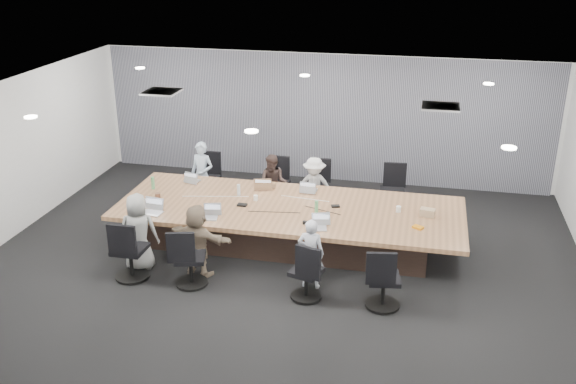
% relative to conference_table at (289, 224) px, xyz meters
% --- Properties ---
extents(floor, '(10.00, 8.00, 0.00)m').
position_rel_conference_table_xyz_m(floor, '(0.00, -0.50, -0.40)').
color(floor, black).
rests_on(floor, ground).
extents(ceiling, '(10.00, 8.00, 0.00)m').
position_rel_conference_table_xyz_m(ceiling, '(0.00, -0.50, 2.40)').
color(ceiling, white).
rests_on(ceiling, wall_back).
extents(wall_back, '(10.00, 0.00, 2.80)m').
position_rel_conference_table_xyz_m(wall_back, '(0.00, 3.50, 1.00)').
color(wall_back, silver).
rests_on(wall_back, ground).
extents(wall_front, '(10.00, 0.00, 2.80)m').
position_rel_conference_table_xyz_m(wall_front, '(0.00, -4.50, 1.00)').
color(wall_front, silver).
rests_on(wall_front, ground).
extents(wall_left, '(0.00, 8.00, 2.80)m').
position_rel_conference_table_xyz_m(wall_left, '(-5.00, -0.50, 1.00)').
color(wall_left, silver).
rests_on(wall_left, ground).
extents(curtain, '(9.80, 0.04, 2.80)m').
position_rel_conference_table_xyz_m(curtain, '(0.00, 3.42, 1.00)').
color(curtain, slate).
rests_on(curtain, ground).
extents(conference_table, '(6.00, 2.20, 0.74)m').
position_rel_conference_table_xyz_m(conference_table, '(0.00, 0.00, 0.00)').
color(conference_table, '#392820').
rests_on(conference_table, ground).
extents(chair_0, '(0.52, 0.52, 0.76)m').
position_rel_conference_table_xyz_m(chair_0, '(-2.08, 1.70, -0.02)').
color(chair_0, black).
rests_on(chair_0, ground).
extents(chair_1, '(0.53, 0.53, 0.77)m').
position_rel_conference_table_xyz_m(chair_1, '(-0.61, 1.70, -0.02)').
color(chair_1, black).
rests_on(chair_1, ground).
extents(chair_2, '(0.59, 0.59, 0.79)m').
position_rel_conference_table_xyz_m(chair_2, '(0.20, 1.70, -0.01)').
color(chair_2, black).
rests_on(chair_2, ground).
extents(chair_3, '(0.60, 0.60, 0.82)m').
position_rel_conference_table_xyz_m(chair_3, '(1.68, 1.70, 0.01)').
color(chair_3, black).
rests_on(chair_3, ground).
extents(chair_4, '(0.58, 0.58, 0.85)m').
position_rel_conference_table_xyz_m(chair_4, '(-2.21, -1.70, 0.03)').
color(chair_4, black).
rests_on(chair_4, ground).
extents(chair_5, '(0.65, 0.65, 0.79)m').
position_rel_conference_table_xyz_m(chair_5, '(-1.20, -1.70, -0.00)').
color(chair_5, black).
rests_on(chair_5, ground).
extents(chair_6, '(0.63, 0.63, 0.74)m').
position_rel_conference_table_xyz_m(chair_6, '(0.64, -1.70, -0.03)').
color(chair_6, black).
rests_on(chair_6, ground).
extents(chair_7, '(0.62, 0.62, 0.80)m').
position_rel_conference_table_xyz_m(chair_7, '(1.79, -1.70, -0.00)').
color(chair_7, black).
rests_on(chair_7, ground).
extents(person_0, '(0.54, 0.40, 1.34)m').
position_rel_conference_table_xyz_m(person_0, '(-2.08, 1.35, 0.27)').
color(person_0, '#A3B8CF').
rests_on(person_0, ground).
extents(laptop_0, '(0.32, 0.25, 0.02)m').
position_rel_conference_table_xyz_m(laptop_0, '(-2.08, 0.80, 0.35)').
color(laptop_0, '#B2B2B7').
rests_on(laptop_0, conference_table).
extents(person_1, '(0.58, 0.45, 1.19)m').
position_rel_conference_table_xyz_m(person_1, '(-0.61, 1.35, 0.19)').
color(person_1, '#3E2E2A').
rests_on(person_1, ground).
extents(laptop_1, '(0.36, 0.28, 0.02)m').
position_rel_conference_table_xyz_m(laptop_1, '(-0.61, 0.80, 0.35)').
color(laptop_1, '#8C6647').
rests_on(laptop_1, conference_table).
extents(person_2, '(0.80, 0.50, 1.19)m').
position_rel_conference_table_xyz_m(person_2, '(0.20, 1.35, 0.20)').
color(person_2, '#BBBBBB').
rests_on(person_2, ground).
extents(laptop_2, '(0.31, 0.22, 0.02)m').
position_rel_conference_table_xyz_m(laptop_2, '(0.20, 0.80, 0.35)').
color(laptop_2, '#B2B2B7').
rests_on(laptop_2, conference_table).
extents(person_4, '(0.70, 0.53, 1.30)m').
position_rel_conference_table_xyz_m(person_4, '(-2.21, -1.35, 0.25)').
color(person_4, gray).
rests_on(person_4, ground).
extents(laptop_4, '(0.37, 0.27, 0.02)m').
position_rel_conference_table_xyz_m(laptop_4, '(-2.21, -0.80, 0.35)').
color(laptop_4, '#B2B2B7').
rests_on(laptop_4, conference_table).
extents(person_5, '(1.18, 0.62, 1.21)m').
position_rel_conference_table_xyz_m(person_5, '(-1.20, -1.35, 0.20)').
color(person_5, '#7E6B57').
rests_on(person_5, ground).
extents(laptop_5, '(0.33, 0.25, 0.02)m').
position_rel_conference_table_xyz_m(laptop_5, '(-1.20, -0.80, 0.35)').
color(laptop_5, '#B2B2B7').
rests_on(laptop_5, conference_table).
extents(person_6, '(0.43, 0.29, 1.15)m').
position_rel_conference_table_xyz_m(person_6, '(0.64, -1.35, 0.17)').
color(person_6, silver).
rests_on(person_6, ground).
extents(laptop_6, '(0.34, 0.27, 0.02)m').
position_rel_conference_table_xyz_m(laptop_6, '(0.64, -0.80, 0.35)').
color(laptop_6, '#B2B2B7').
rests_on(laptop_6, conference_table).
extents(bottle_green_left, '(0.07, 0.07, 0.23)m').
position_rel_conference_table_xyz_m(bottle_green_left, '(-2.65, 0.26, 0.46)').
color(bottle_green_left, '#52985E').
rests_on(bottle_green_left, conference_table).
extents(bottle_green_right, '(0.06, 0.06, 0.22)m').
position_rel_conference_table_xyz_m(bottle_green_right, '(0.51, -0.17, 0.45)').
color(bottle_green_right, '#52985E').
rests_on(bottle_green_right, conference_table).
extents(bottle_clear, '(0.07, 0.07, 0.21)m').
position_rel_conference_table_xyz_m(bottle_clear, '(-1.01, 0.31, 0.44)').
color(bottle_clear, silver).
rests_on(bottle_clear, conference_table).
extents(cup_white_far, '(0.08, 0.08, 0.10)m').
position_rel_conference_table_xyz_m(cup_white_far, '(-0.64, 0.14, 0.39)').
color(cup_white_far, white).
rests_on(cup_white_far, conference_table).
extents(cup_white_near, '(0.10, 0.10, 0.10)m').
position_rel_conference_table_xyz_m(cup_white_near, '(1.87, 0.17, 0.39)').
color(cup_white_near, white).
rests_on(cup_white_near, conference_table).
extents(mug_brown, '(0.13, 0.13, 0.12)m').
position_rel_conference_table_xyz_m(mug_brown, '(-2.36, -0.19, 0.40)').
color(mug_brown, brown).
rests_on(mug_brown, conference_table).
extents(mic_left, '(0.17, 0.12, 0.03)m').
position_rel_conference_table_xyz_m(mic_left, '(-0.81, -0.15, 0.36)').
color(mic_left, black).
rests_on(mic_left, conference_table).
extents(mic_right, '(0.17, 0.13, 0.03)m').
position_rel_conference_table_xyz_m(mic_right, '(0.79, 0.15, 0.35)').
color(mic_right, black).
rests_on(mic_right, conference_table).
extents(stapler, '(0.15, 0.04, 0.06)m').
position_rel_conference_table_xyz_m(stapler, '(0.45, -0.66, 0.37)').
color(stapler, black).
rests_on(stapler, conference_table).
extents(canvas_bag, '(0.26, 0.19, 0.13)m').
position_rel_conference_table_xyz_m(canvas_bag, '(2.35, 0.10, 0.40)').
color(canvas_bag, tan).
rests_on(canvas_bag, conference_table).
extents(snack_packet, '(0.20, 0.18, 0.04)m').
position_rel_conference_table_xyz_m(snack_packet, '(2.22, -0.43, 0.36)').
color(snack_packet, orange).
rests_on(snack_packet, conference_table).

